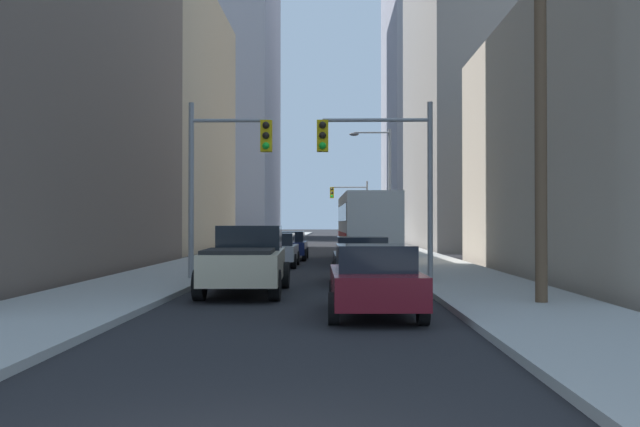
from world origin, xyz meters
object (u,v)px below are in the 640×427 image
pickup_truck_beige (246,260)px  sedan_navy (289,245)px  sedan_maroon (374,280)px  traffic_signal_near_right (381,161)px  traffic_signal_far_right (351,201)px  city_bus (366,224)px  sedan_silver (276,250)px  sedan_black (361,259)px  traffic_signal_near_left (225,163)px

pickup_truck_beige → sedan_navy: size_ratio=1.30×
sedan_maroon → traffic_signal_near_right: (0.70, 8.29, 3.27)m
traffic_signal_far_right → city_bus: bearing=-90.0°
sedan_maroon → sedan_silver: bearing=101.8°
pickup_truck_beige → traffic_signal_far_right: traffic_signal_far_right is taller
pickup_truck_beige → sedan_black: pickup_truck_beige is taller
sedan_maroon → sedan_silver: (-3.46, 16.52, 0.00)m
sedan_maroon → traffic_signal_near_left: bearing=118.4°
sedan_black → sedan_silver: 9.01m
city_bus → traffic_signal_near_right: bearing=-90.5°
traffic_signal_near_right → traffic_signal_far_right: same height
sedan_maroon → traffic_signal_near_left: 9.96m
sedan_maroon → sedan_black: size_ratio=1.00×
sedan_silver → traffic_signal_near_left: size_ratio=0.70×
traffic_signal_near_right → traffic_signal_far_right: size_ratio=1.00×
pickup_truck_beige → traffic_signal_near_left: 4.89m
sedan_maroon → traffic_signal_far_right: traffic_signal_far_right is taller
sedan_navy → traffic_signal_near_right: bearing=-74.4°
city_bus → sedan_maroon: city_bus is taller
sedan_maroon → sedan_black: same height
pickup_truck_beige → sedan_black: (3.37, 3.56, -0.16)m
sedan_black → traffic_signal_near_right: size_ratio=0.70×
sedan_silver → traffic_signal_near_right: bearing=-63.2°
sedan_maroon → traffic_signal_near_left: size_ratio=0.71×
city_bus → sedan_silver: (-4.26, -4.65, -1.16)m
traffic_signal_near_left → traffic_signal_far_right: bearing=83.2°
traffic_signal_near_right → pickup_truck_beige: bearing=-137.9°
sedan_silver → sedan_navy: size_ratio=1.00×
sedan_navy → traffic_signal_far_right: traffic_signal_far_right is taller
sedan_black → pickup_truck_beige: bearing=-133.4°
pickup_truck_beige → traffic_signal_far_right: (4.10, 47.50, 3.10)m
sedan_maroon → sedan_black: 8.23m
sedan_maroon → sedan_navy: (-3.25, 22.41, 0.00)m
sedan_silver → traffic_signal_near_left: 8.90m
traffic_signal_near_left → traffic_signal_far_right: same height
sedan_silver → sedan_black: bearing=-67.1°
city_bus → sedan_black: city_bus is taller
pickup_truck_beige → sedan_maroon: 5.72m
sedan_silver → traffic_signal_near_left: traffic_signal_near_left is taller
sedan_maroon → traffic_signal_near_left: traffic_signal_near_left is taller
pickup_truck_beige → sedan_black: bearing=46.6°
sedan_navy → traffic_signal_near_right: traffic_signal_near_right is taller
sedan_black → sedan_silver: same height
sedan_navy → traffic_signal_near_right: size_ratio=0.70×
sedan_black → sedan_navy: (-3.30, 14.18, 0.00)m
sedan_maroon → sedan_silver: size_ratio=1.01×
pickup_truck_beige → traffic_signal_near_right: 6.24m
sedan_navy → traffic_signal_near_right: 15.02m
city_bus → traffic_signal_near_right: 13.05m
sedan_silver → traffic_signal_far_right: 36.04m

